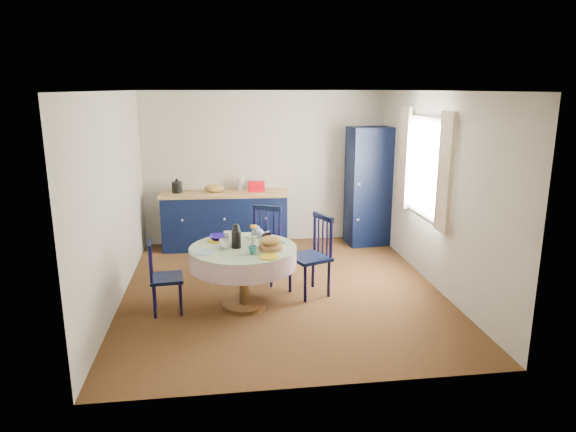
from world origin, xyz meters
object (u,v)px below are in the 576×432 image
(chair_right, at_px, (312,255))
(mug_c, at_px, (267,238))
(chair_far, at_px, (264,244))
(cobalt_bowl, at_px, (219,238))
(dining_table, at_px, (244,257))
(mug_d, at_px, (228,236))
(kitchen_counter, at_px, (225,219))
(pantry_cabinet, at_px, (369,187))
(mug_a, at_px, (225,244))
(chair_left, at_px, (163,276))
(mug_b, at_px, (253,250))

(chair_right, distance_m, mug_c, 0.66)
(chair_far, xyz_separation_m, cobalt_bowl, (-0.58, -0.55, 0.27))
(dining_table, bearing_deg, chair_far, 70.72)
(mug_c, distance_m, cobalt_bowl, 0.58)
(mug_d, bearing_deg, kitchen_counter, 90.48)
(mug_c, bearing_deg, mug_d, 163.15)
(pantry_cabinet, height_order, mug_a, pantry_cabinet)
(chair_right, xyz_separation_m, cobalt_bowl, (-1.14, 0.01, 0.27))
(dining_table, distance_m, mug_d, 0.40)
(mug_a, bearing_deg, kitchen_counter, 89.33)
(dining_table, height_order, mug_d, dining_table)
(chair_left, bearing_deg, mug_d, -73.09)
(chair_right, height_order, mug_c, chair_right)
(kitchen_counter, height_order, mug_d, kitchen_counter)
(mug_c, bearing_deg, dining_table, -148.03)
(pantry_cabinet, bearing_deg, mug_d, -144.14)
(dining_table, height_order, cobalt_bowl, dining_table)
(chair_far, xyz_separation_m, mug_c, (-0.02, -0.69, 0.29))
(mug_c, bearing_deg, mug_b, -113.38)
(mug_c, bearing_deg, mug_a, -158.24)
(pantry_cabinet, distance_m, cobalt_bowl, 3.17)
(kitchen_counter, height_order, mug_c, kitchen_counter)
(chair_left, bearing_deg, mug_c, -87.53)
(chair_right, bearing_deg, cobalt_bowl, -112.62)
(kitchen_counter, bearing_deg, dining_table, -83.19)
(chair_far, height_order, chair_right, chair_right)
(mug_c, bearing_deg, chair_right, 12.72)
(dining_table, bearing_deg, cobalt_bowl, 130.86)
(chair_right, distance_m, mug_a, 1.17)
(pantry_cabinet, distance_m, chair_right, 2.45)
(chair_right, distance_m, cobalt_bowl, 1.17)
(dining_table, relative_size, chair_far, 1.24)
(kitchen_counter, bearing_deg, pantry_cabinet, -0.28)
(chair_right, bearing_deg, chair_far, -157.15)
(chair_right, bearing_deg, mug_b, -74.95)
(kitchen_counter, relative_size, chair_right, 2.03)
(pantry_cabinet, relative_size, cobalt_bowl, 7.99)
(mug_b, xyz_separation_m, mug_c, (0.20, 0.46, 0.00))
(pantry_cabinet, relative_size, chair_right, 1.91)
(kitchen_counter, xyz_separation_m, mug_d, (0.02, -2.13, 0.33))
(chair_left, relative_size, mug_c, 7.02)
(chair_right, relative_size, mug_b, 10.12)
(pantry_cabinet, distance_m, dining_table, 3.20)
(mug_a, bearing_deg, chair_left, 178.63)
(dining_table, xyz_separation_m, mug_b, (0.09, -0.28, 0.17))
(pantry_cabinet, relative_size, dining_table, 1.56)
(mug_b, height_order, mug_c, mug_c)
(cobalt_bowl, bearing_deg, dining_table, -49.14)
(pantry_cabinet, relative_size, chair_left, 2.25)
(pantry_cabinet, height_order, chair_left, pantry_cabinet)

